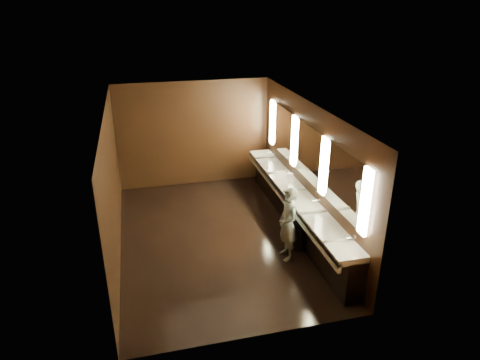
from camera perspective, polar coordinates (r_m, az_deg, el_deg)
floor at (r=9.26m, az=-3.13°, el=-7.60°), size 6.00×6.00×0.00m
ceiling at (r=8.19m, az=-3.56°, el=9.46°), size 4.00×6.00×0.02m
wall_back at (r=11.42m, az=-6.19°, el=6.09°), size 4.00×0.02×2.80m
wall_front at (r=6.04m, az=2.14°, el=-10.41°), size 4.00×0.02×2.80m
wall_left at (r=8.53m, az=-16.64°, el=-0.88°), size 0.02×6.00×2.80m
wall_right at (r=9.17m, az=9.04°, el=1.57°), size 0.02×6.00×2.80m
sink_counter at (r=9.47m, az=7.54°, el=-3.63°), size 0.55×5.40×1.01m
mirror_band at (r=9.04m, az=9.06°, el=3.62°), size 0.06×5.03×1.15m
person at (r=8.27m, az=6.41°, el=-5.85°), size 0.38×0.56×1.48m
trash_bin at (r=8.85m, az=7.96°, el=-7.09°), size 0.41×0.41×0.62m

